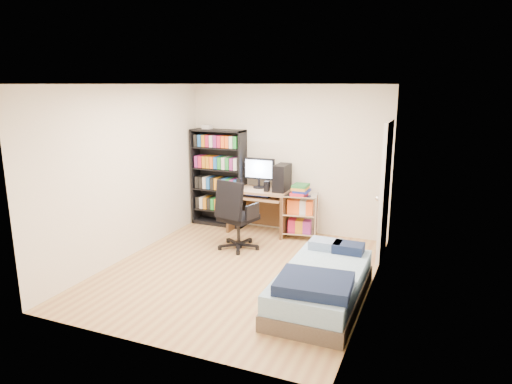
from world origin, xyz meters
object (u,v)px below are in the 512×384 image
at_px(media_shelf, 219,177).
at_px(office_chair, 237,227).
at_px(computer_desk, 266,193).
at_px(bed, 321,285).

relative_size(media_shelf, office_chair, 1.64).
xyz_separation_m(computer_desk, bed, (1.56, -2.24, -0.46)).
xyz_separation_m(media_shelf, computer_desk, (0.95, -0.09, -0.20)).
distance_m(computer_desk, bed, 2.77).
distance_m(computer_desk, office_chair, 1.02).
bearing_deg(office_chair, bed, -23.94).
distance_m(media_shelf, bed, 3.48).
bearing_deg(computer_desk, bed, -55.17).
height_order(media_shelf, office_chair, media_shelf).
distance_m(office_chair, bed, 2.11).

